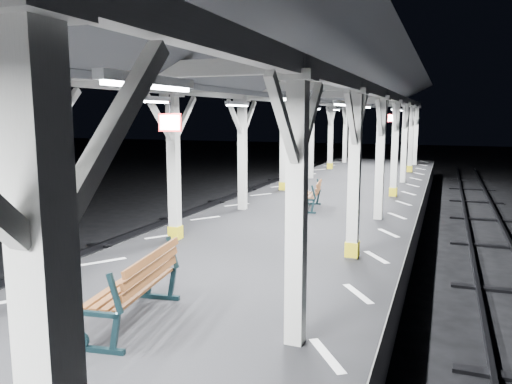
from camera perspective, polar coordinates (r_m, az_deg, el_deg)
The scene contains 8 objects.
ground at distance 9.29m, azimuth -4.30°, elevation -15.46°, with size 120.00×120.00×0.00m, color black.
platform at distance 9.09m, azimuth -4.34°, elevation -12.58°, with size 6.00×50.00×1.00m, color black.
hazard_stripes_left at distance 10.17m, azimuth -17.08°, elevation -7.62°, with size 1.00×48.00×0.01m, color silver.
hazard_stripes_right at distance 8.23m, azimuth 11.57°, elevation -11.32°, with size 1.00×48.00×0.01m, color silver.
track_left at distance 12.12m, azimuth -26.60°, elevation -10.09°, with size 2.20×60.00×0.16m.
canopy at distance 8.49m, azimuth -4.71°, elevation 13.82°, with size 5.40×49.00×4.65m.
bench_near at distance 7.02m, azimuth -13.30°, elevation -10.30°, with size 0.97×1.95×1.01m.
bench_mid at distance 15.10m, azimuth 6.47°, elevation -0.26°, with size 0.79×1.61×0.84m.
Camera 1 is at (3.63, -7.65, 3.81)m, focal length 35.00 mm.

